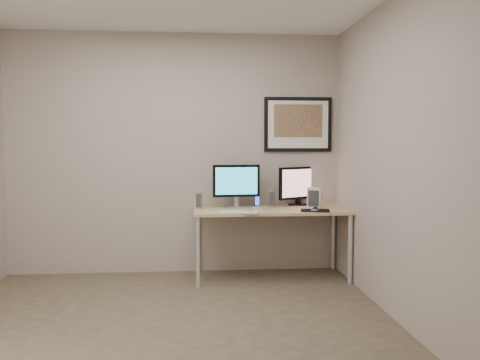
% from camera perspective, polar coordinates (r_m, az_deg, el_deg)
% --- Properties ---
extents(floor, '(3.60, 3.60, 0.00)m').
position_cam_1_polar(floor, '(4.12, -8.08, -15.93)').
color(floor, '#483C2D').
rests_on(floor, ground).
extents(room, '(3.60, 3.60, 3.60)m').
position_cam_1_polar(room, '(4.33, -7.98, 7.18)').
color(room, white).
rests_on(room, ground).
extents(desk, '(1.60, 0.70, 0.73)m').
position_cam_1_polar(desk, '(5.33, 3.46, -3.94)').
color(desk, '#A27C4E').
rests_on(desk, floor).
extents(framed_art, '(0.75, 0.04, 0.60)m').
position_cam_1_polar(framed_art, '(5.67, 6.52, 6.22)').
color(framed_art, black).
rests_on(framed_art, room).
extents(monitor_large, '(0.50, 0.18, 0.46)m').
position_cam_1_polar(monitor_large, '(5.37, -0.42, -0.44)').
color(monitor_large, '#AAAAAF').
rests_on(monitor_large, desk).
extents(monitor_tv, '(0.48, 0.30, 0.42)m').
position_cam_1_polar(monitor_tv, '(5.63, 6.58, -0.54)').
color(monitor_tv, black).
rests_on(monitor_tv, desk).
extents(speaker_left, '(0.08, 0.08, 0.16)m').
position_cam_1_polar(speaker_left, '(5.36, -4.59, -2.31)').
color(speaker_left, '#AAAAAF').
rests_on(speaker_left, desk).
extents(speaker_right, '(0.07, 0.07, 0.18)m').
position_cam_1_polar(speaker_right, '(5.50, 3.57, -2.07)').
color(speaker_right, '#AAAAAF').
rests_on(speaker_right, desk).
extents(phone_dock, '(0.08, 0.08, 0.14)m').
position_cam_1_polar(phone_dock, '(5.37, 1.91, -2.44)').
color(phone_dock, black).
rests_on(phone_dock, desk).
extents(keyboard, '(0.43, 0.25, 0.01)m').
position_cam_1_polar(keyboard, '(4.99, -0.22, -3.63)').
color(keyboard, '#BBBBC0').
rests_on(keyboard, desk).
extents(mousepad, '(0.34, 0.32, 0.00)m').
position_cam_1_polar(mousepad, '(5.21, 8.44, -3.41)').
color(mousepad, black).
rests_on(mousepad, desk).
extents(mouse, '(0.09, 0.12, 0.03)m').
position_cam_1_polar(mouse, '(5.21, 8.45, -3.20)').
color(mouse, black).
rests_on(mouse, mousepad).
extents(fan_unit, '(0.17, 0.15, 0.22)m').
position_cam_1_polar(fan_unit, '(5.41, 8.36, -2.00)').
color(fan_unit, silver).
rests_on(fan_unit, desk).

